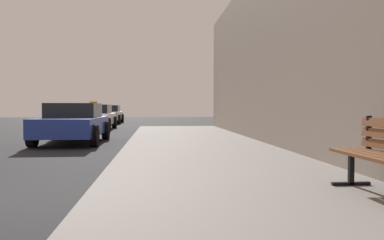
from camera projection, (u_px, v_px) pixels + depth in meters
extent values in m
cube|color=gray|center=(262.00, 203.00, 4.29)|extent=(4.00, 32.00, 0.15)
cube|color=brown|center=(365.00, 157.00, 4.23)|extent=(0.12, 1.57, 0.04)
cube|color=brown|center=(376.00, 157.00, 4.24)|extent=(0.12, 1.57, 0.04)
cube|color=black|center=(351.00, 168.00, 4.92)|extent=(0.06, 0.06, 0.45)
cube|color=black|center=(351.00, 184.00, 4.92)|extent=(0.50, 0.06, 0.04)
cube|color=black|center=(369.00, 133.00, 4.92)|extent=(0.05, 0.05, 0.44)
cube|color=#233899|center=(73.00, 126.00, 12.27)|extent=(1.72, 4.06, 0.55)
cube|color=black|center=(74.00, 110.00, 12.45)|extent=(1.52, 1.83, 0.45)
cylinder|color=black|center=(94.00, 136.00, 11.06)|extent=(0.22, 0.64, 0.64)
cylinder|color=black|center=(32.00, 136.00, 10.90)|extent=(0.22, 0.64, 0.64)
cylinder|color=black|center=(106.00, 130.00, 13.65)|extent=(0.22, 0.64, 0.64)
cylinder|color=black|center=(56.00, 131.00, 13.49)|extent=(0.22, 0.64, 0.64)
cube|color=white|center=(93.00, 119.00, 19.49)|extent=(1.84, 4.31, 0.55)
cube|color=black|center=(94.00, 109.00, 19.69)|extent=(1.62, 1.94, 0.45)
cube|color=yellow|center=(94.00, 103.00, 19.68)|extent=(0.36, 0.14, 0.16)
cylinder|color=black|center=(108.00, 125.00, 18.21)|extent=(0.22, 0.64, 0.64)
cylinder|color=black|center=(68.00, 125.00, 18.04)|extent=(0.22, 0.64, 0.64)
cylinder|color=black|center=(114.00, 122.00, 20.96)|extent=(0.22, 0.64, 0.64)
cylinder|color=black|center=(80.00, 122.00, 20.78)|extent=(0.22, 0.64, 0.64)
cube|color=#B7B7BF|center=(107.00, 116.00, 26.84)|extent=(1.81, 4.10, 0.55)
cube|color=black|center=(108.00, 108.00, 27.03)|extent=(1.59, 1.84, 0.45)
cylinder|color=black|center=(119.00, 119.00, 25.63)|extent=(0.22, 0.64, 0.64)
cylinder|color=black|center=(91.00, 120.00, 25.46)|extent=(0.22, 0.64, 0.64)
cylinder|color=black|center=(122.00, 118.00, 28.24)|extent=(0.22, 0.64, 0.64)
cylinder|color=black|center=(97.00, 118.00, 28.07)|extent=(0.22, 0.64, 0.64)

